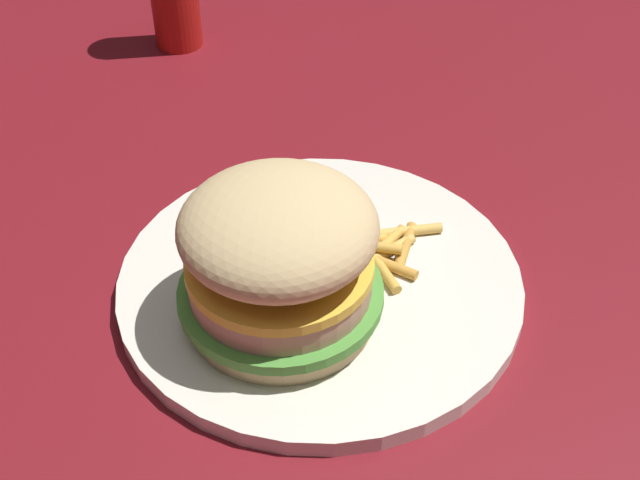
{
  "coord_description": "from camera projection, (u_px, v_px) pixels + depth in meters",
  "views": [
    {
      "loc": [
        -0.27,
        -0.28,
        0.38
      ],
      "look_at": [
        0.03,
        -0.02,
        0.04
      ],
      "focal_mm": 47.34,
      "sensor_mm": 36.0,
      "label": 1
    }
  ],
  "objects": [
    {
      "name": "sandwich",
      "position": [
        279.0,
        257.0,
        0.48
      ],
      "size": [
        0.12,
        0.12,
        0.09
      ],
      "color": "tan",
      "rests_on": "plate"
    },
    {
      "name": "plate",
      "position": [
        320.0,
        282.0,
        0.55
      ],
      "size": [
        0.26,
        0.26,
        0.01
      ],
      "primitive_type": "cylinder",
      "color": "silver",
      "rests_on": "ground_plane"
    },
    {
      "name": "fries_pile",
      "position": [
        376.0,
        252.0,
        0.55
      ],
      "size": [
        0.1,
        0.07,
        0.01
      ],
      "color": "gold",
      "rests_on": "plate"
    },
    {
      "name": "ground_plane",
      "position": [
        268.0,
        297.0,
        0.54
      ],
      "size": [
        1.6,
        1.6,
        0.0
      ],
      "primitive_type": "plane",
      "color": "maroon"
    }
  ]
}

